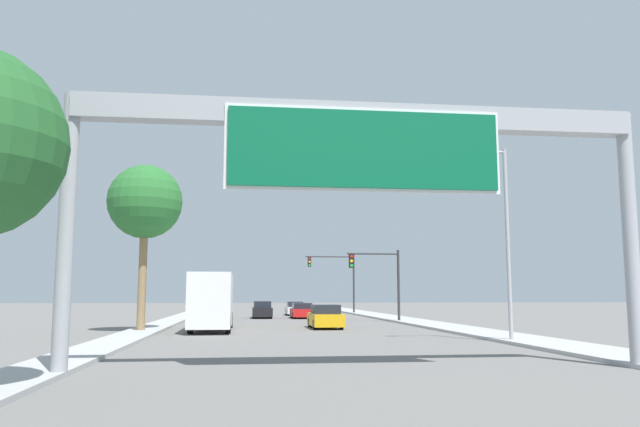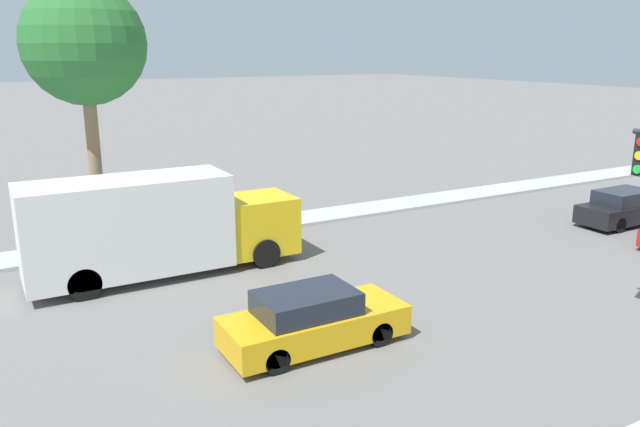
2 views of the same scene
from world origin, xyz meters
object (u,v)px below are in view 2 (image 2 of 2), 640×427
at_px(truck_box_primary, 154,226).
at_px(palm_tree_background, 84,46).
at_px(car_mid_right, 625,208).
at_px(car_far_right, 312,320).

bearing_deg(truck_box_primary, palm_tree_background, -165.18).
distance_m(car_mid_right, truck_box_primary, 19.50).
bearing_deg(truck_box_primary, car_far_right, 16.32).
bearing_deg(truck_box_primary, car_mid_right, 79.65).
xyz_separation_m(car_mid_right, palm_tree_background, (-7.40, -20.19, 6.68)).
relative_size(car_far_right, truck_box_primary, 0.53).
bearing_deg(palm_tree_background, car_mid_right, 69.87).
relative_size(car_mid_right, palm_tree_background, 0.47).
bearing_deg(palm_tree_background, car_far_right, 15.79).
xyz_separation_m(truck_box_primary, palm_tree_background, (-3.90, -1.03, 5.69)).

